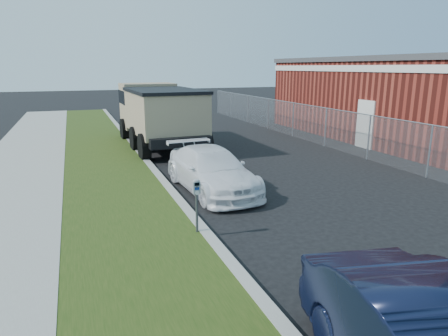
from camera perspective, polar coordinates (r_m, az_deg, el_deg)
name	(u,v)px	position (r m, az deg, el deg)	size (l,w,h in m)	color
ground	(286,208)	(10.86, 8.85, -5.70)	(120.00, 120.00, 0.00)	black
streetside	(64,207)	(11.44, -21.91, -5.19)	(6.12, 50.00, 0.15)	gray
chainlink_fence	(326,120)	(19.51, 14.36, 6.71)	(0.06, 30.06, 30.00)	slate
brick_building	(410,96)	(24.06, 25.07, 9.25)	(9.20, 14.20, 4.17)	maroon
parking_meter	(197,194)	(8.66, -3.95, -3.76)	(0.17, 0.12, 1.22)	#3F4247
white_wagon	(211,170)	(12.12, -1.80, -0.24)	(1.80, 4.42, 1.28)	white
dump_truck	(158,112)	(19.19, -9.40, 7.89)	(3.11, 7.38, 2.86)	black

